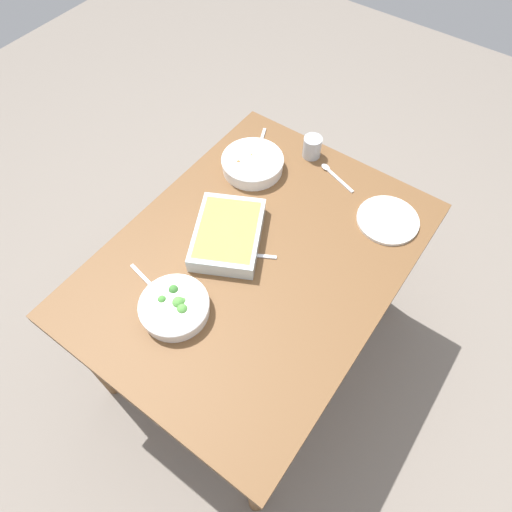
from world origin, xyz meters
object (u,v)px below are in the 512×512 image
spoon_by_stew (259,147)px  fork_on_table (246,255)px  side_plate (388,220)px  stew_bowl (253,163)px  baking_dish (228,234)px  spoon_spare (333,174)px  broccoli_bowl (175,307)px  drink_cup (312,148)px  spoon_by_broccoli (152,286)px

spoon_by_stew → fork_on_table: size_ratio=1.03×
side_plate → spoon_by_stew: bearing=-93.6°
stew_bowl → fork_on_table: bearing=32.9°
side_plate → spoon_by_stew: size_ratio=1.31×
side_plate → baking_dish: bearing=-46.0°
baking_dish → spoon_by_stew: bearing=-157.7°
baking_dish → spoon_spare: bearing=164.0°
spoon_by_stew → spoon_spare: bearing=98.2°
broccoli_bowl → drink_cup: bearing=-178.5°
fork_on_table → broccoli_bowl: bearing=-10.0°
stew_bowl → side_plate: (-0.07, 0.54, -0.03)m
stew_bowl → spoon_spare: stew_bowl is taller
stew_bowl → drink_cup: size_ratio=2.81×
spoon_by_broccoli → broccoli_bowl: bearing=79.8°
drink_cup → side_plate: drink_cup is taller
drink_cup → side_plate: size_ratio=0.39×
broccoli_bowl → fork_on_table: (-0.30, 0.05, -0.03)m
broccoli_bowl → spoon_by_broccoli: bearing=-100.2°
stew_bowl → broccoli_bowl: bearing=14.6°
baking_dish → fork_on_table: 0.10m
spoon_by_stew → spoon_by_broccoli: size_ratio=0.96×
spoon_by_stew → fork_on_table: bearing=30.7°
drink_cup → stew_bowl: bearing=-36.0°
broccoli_bowl → baking_dish: size_ratio=0.60×
side_plate → spoon_by_broccoli: side_plate is taller
stew_bowl → fork_on_table: stew_bowl is taller
drink_cup → spoon_by_stew: 0.21m
spoon_by_stew → spoon_by_broccoli: same height
side_plate → spoon_by_stew: (-0.04, -0.59, -0.00)m
drink_cup → fork_on_table: size_ratio=0.52×
side_plate → spoon_spare: 0.29m
baking_dish → spoon_spare: (-0.48, 0.14, -0.03)m
stew_bowl → drink_cup: bearing=144.0°
stew_bowl → spoon_by_stew: 0.12m
broccoli_bowl → spoon_by_broccoli: size_ratio=1.25×
broccoli_bowl → spoon_by_stew: 0.78m
spoon_by_stew → spoon_by_broccoli: (0.72, 0.09, 0.00)m
stew_bowl → broccoli_bowl: (0.64, 0.17, -0.00)m
stew_bowl → side_plate: size_ratio=1.08×
broccoli_bowl → drink_cup: (-0.83, -0.02, 0.01)m
spoon_spare → fork_on_table: bearing=-5.6°
baking_dish → side_plate: 0.57m
spoon_by_broccoli → spoon_spare: bearing=164.0°
broccoli_bowl → baking_dish: bearing=-173.4°
spoon_by_stew → fork_on_table: 0.52m
side_plate → spoon_by_broccoli: bearing=-35.7°
baking_dish → spoon_spare: size_ratio=2.14×
baking_dish → fork_on_table: (0.01, 0.09, -0.03)m
baking_dish → side_plate: baking_dish is taller
baking_dish → fork_on_table: size_ratio=2.24×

